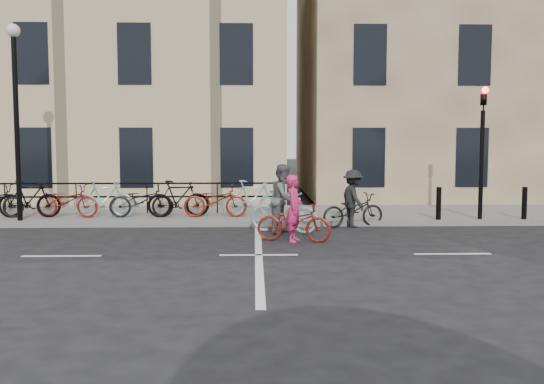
{
  "coord_description": "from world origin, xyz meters",
  "views": [
    {
      "loc": [
        -0.08,
        -12.22,
        2.37
      ],
      "look_at": [
        0.34,
        2.26,
        1.1
      ],
      "focal_mm": 40.0,
      "sensor_mm": 36.0,
      "label": 1
    }
  ],
  "objects_px": {
    "traffic_light": "(482,136)",
    "cyclist_dark": "(353,205)",
    "cyclist_grey": "(284,205)",
    "cyclist_pink": "(294,219)",
    "lamp_post": "(16,97)"
  },
  "relations": [
    {
      "from": "traffic_light",
      "to": "cyclist_dark",
      "type": "distance_m",
      "value": 4.1
    },
    {
      "from": "cyclist_grey",
      "to": "cyclist_pink",
      "type": "bearing_deg",
      "value": -148.45
    },
    {
      "from": "lamp_post",
      "to": "cyclist_grey",
      "type": "xyz_separation_m",
      "value": [
        7.16,
        -1.49,
        -2.78
      ]
    },
    {
      "from": "traffic_light",
      "to": "cyclist_pink",
      "type": "distance_m",
      "value": 6.31
    },
    {
      "from": "lamp_post",
      "to": "cyclist_dark",
      "type": "relative_size",
      "value": 2.86
    },
    {
      "from": "cyclist_grey",
      "to": "cyclist_dark",
      "type": "height_order",
      "value": "cyclist_grey"
    },
    {
      "from": "cyclist_pink",
      "to": "cyclist_grey",
      "type": "xyz_separation_m",
      "value": [
        -0.17,
        1.26,
        0.17
      ]
    },
    {
      "from": "traffic_light",
      "to": "cyclist_dark",
      "type": "xyz_separation_m",
      "value": [
        -3.63,
        -0.44,
        -1.84
      ]
    },
    {
      "from": "traffic_light",
      "to": "lamp_post",
      "type": "height_order",
      "value": "lamp_post"
    },
    {
      "from": "cyclist_pink",
      "to": "cyclist_dark",
      "type": "xyz_separation_m",
      "value": [
        1.74,
        2.26,
        0.08
      ]
    },
    {
      "from": "cyclist_pink",
      "to": "cyclist_dark",
      "type": "distance_m",
      "value": 2.85
    },
    {
      "from": "traffic_light",
      "to": "lamp_post",
      "type": "bearing_deg",
      "value": 179.73
    },
    {
      "from": "lamp_post",
      "to": "cyclist_grey",
      "type": "distance_m",
      "value": 7.82
    },
    {
      "from": "lamp_post",
      "to": "cyclist_dark",
      "type": "distance_m",
      "value": 9.53
    },
    {
      "from": "cyclist_grey",
      "to": "cyclist_dark",
      "type": "xyz_separation_m",
      "value": [
        1.91,
        0.99,
        -0.09
      ]
    }
  ]
}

